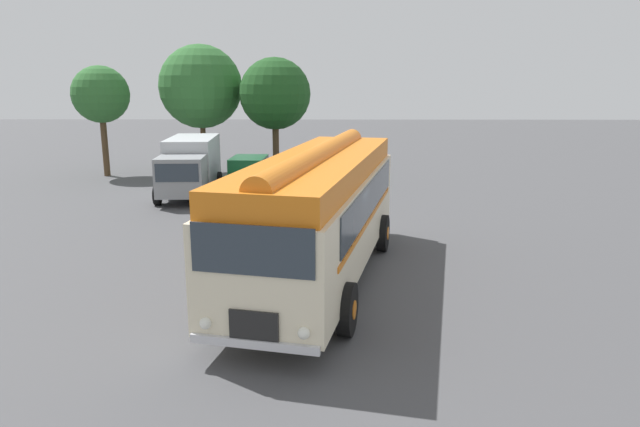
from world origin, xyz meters
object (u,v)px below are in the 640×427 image
Objects in this scene: car_near_left at (249,175)px; car_mid_left at (315,174)px; vintage_bus at (319,208)px; box_van at (190,164)px.

car_mid_left is at bearing 6.51° from car_near_left.
vintage_bus is at bearing -88.39° from car_mid_left.
car_mid_left is at bearing 91.61° from vintage_bus.
car_near_left is 2.62m from box_van.
box_van is at bearing 117.92° from vintage_bus.
car_near_left is 0.73× the size of box_van.
vintage_bus is 1.77× the size of box_van.
vintage_bus is 12.59m from box_van.
car_mid_left is (3.00, 0.34, 0.00)m from car_near_left.
box_van is at bearing -174.64° from car_mid_left.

